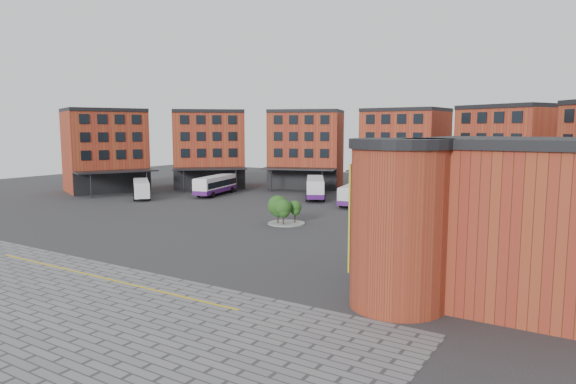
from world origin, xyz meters
The scene contains 12 objects.
ground centered at (0.00, 0.00, 0.00)m, with size 160.00×160.00×0.00m, color #28282B.
yellow_line centered at (2.00, -14.00, 0.03)m, with size 26.00×0.15×0.02m, color gold.
main_building centered at (-4.77, 38.25, 7.23)m, with size 94.14×42.48×14.60m.
east_building centered at (28.70, -3.06, 5.29)m, with size 17.40×15.40×10.60m.
tree_island centered at (1.79, 11.47, 1.86)m, with size 4.40×4.40×3.39m.
bus_a centered at (-29.75, 18.43, 1.69)m, with size 9.13×8.30×2.85m.
bus_b centered at (-22.07, 27.76, 1.74)m, with size 5.17×11.68×3.21m.
bus_c centered at (-5.88, 33.08, 1.77)m, with size 8.03×11.42×3.27m.
bus_d centered at (2.33, 30.29, 1.62)m, with size 4.38×10.86×2.98m.
bus_e centered at (13.36, 26.29, 1.82)m, with size 10.67×10.07×3.36m.
bus_f centered at (25.25, 22.62, 1.68)m, with size 8.48×10.44×3.11m.
blue_car centered at (21.96, -5.76, 0.79)m, with size 1.68×4.81×1.58m, color #0E3BB8.
Camera 1 is at (33.90, -38.30, 11.27)m, focal length 32.00 mm.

